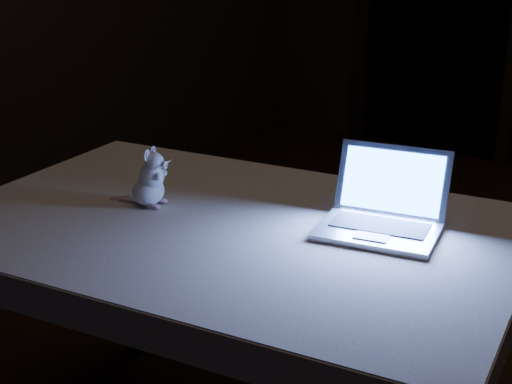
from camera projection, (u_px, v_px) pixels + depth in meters
The scene contains 4 objects.
table at pixel (230, 348), 1.84m from camera, with size 1.25×0.80×0.67m, color black, non-canonical shape.
tablecloth at pixel (230, 227), 1.80m from camera, with size 1.33×0.88×0.08m, color beige, non-canonical shape.
laptop at pixel (379, 197), 1.63m from camera, with size 0.26×0.23×0.18m, color #A9A9AE, non-canonical shape.
plush_mouse at pixel (148, 177), 1.81m from camera, with size 0.11×0.11×0.15m, color silver, non-canonical shape.
Camera 1 is at (0.79, -1.73, 1.32)m, focal length 52.00 mm.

